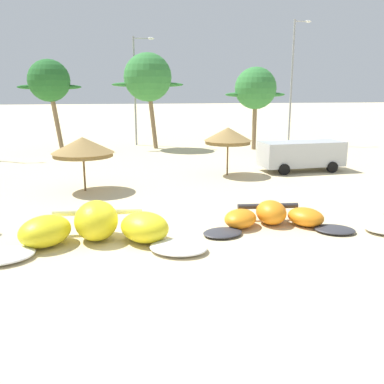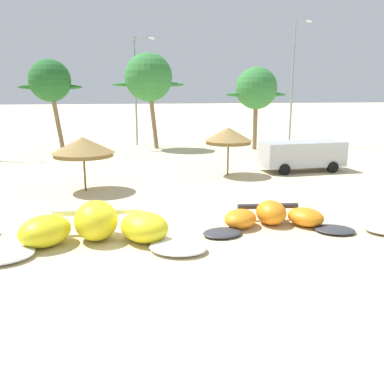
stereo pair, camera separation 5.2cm
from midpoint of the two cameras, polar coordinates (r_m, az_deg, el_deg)
name	(u,v)px [view 1 (the left image)]	position (r m, az deg, el deg)	size (l,w,h in m)	color
ground_plane	(146,235)	(15.33, -6.32, -5.68)	(260.00, 260.00, 0.00)	beige
kite_left_of_center	(96,228)	(14.63, -12.85, -4.77)	(7.57, 3.58, 1.35)	white
kite_center	(273,217)	(16.34, 10.68, -3.33)	(5.83, 2.88, 0.90)	#333338
beach_umbrella_middle	(83,147)	(21.93, -14.45, 5.87)	(3.09, 3.09, 2.72)	brown
beach_umbrella_near_palms	(228,136)	(25.31, 4.76, 7.51)	(2.80, 2.80, 2.84)	brown
parked_van	(300,154)	(27.53, 14.11, 4.99)	(5.32, 2.51, 1.84)	#B2B7BC
palm_left_of_gap	(49,81)	(36.82, -18.58, 13.82)	(4.98, 3.32, 7.31)	#7F6647
palm_center_left	(148,78)	(36.87, -5.96, 14.93)	(5.97, 3.98, 7.94)	#7F6647
palm_center_right	(256,89)	(36.56, 8.44, 13.47)	(5.15, 3.43, 6.77)	#7F6647
lamppost_west_center	(136,86)	(39.31, -7.47, 13.88)	(1.90, 0.24, 9.43)	gray
lamppost_east_center	(293,77)	(41.02, 13.28, 14.67)	(1.62, 0.24, 10.95)	gray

